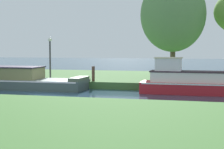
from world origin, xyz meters
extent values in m
plane|color=#223D52|center=(0.00, 0.00, 0.00)|extent=(120.00, 120.00, 0.00)
cube|color=#426B35|center=(0.00, 7.00, 0.20)|extent=(72.00, 10.00, 0.40)
cube|color=#495545|center=(1.23, 1.20, 0.64)|extent=(0.61, 1.81, 0.17)
cube|color=white|center=(6.04, 1.20, 1.43)|extent=(1.27, 0.92, 0.68)
cube|color=beige|center=(6.04, 1.20, 1.80)|extent=(1.37, 0.98, 0.06)
cylinder|color=brown|center=(5.75, 7.43, 1.78)|extent=(0.35, 0.35, 2.76)
ellipsoid|color=#5E8952|center=(5.75, 7.14, 4.53)|extent=(4.34, 3.21, 4.98)
cylinder|color=#333338|center=(-1.32, 3.14, 1.55)|extent=(0.10, 0.10, 2.29)
sphere|color=white|center=(-1.32, 3.14, 2.81)|extent=(0.24, 0.24, 0.24)
cylinder|color=#4B3328|center=(1.67, 2.41, 0.83)|extent=(0.17, 0.17, 0.85)
camera|label=1|loc=(7.70, -17.02, 2.32)|focal=57.17mm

